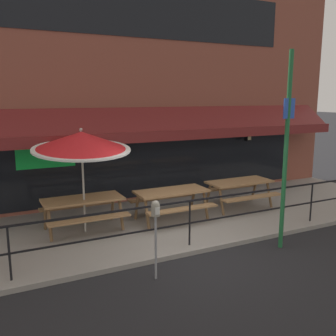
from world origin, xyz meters
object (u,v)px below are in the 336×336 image
(picnic_table_centre, at_px, (172,196))
(parking_meter_near, at_px, (156,216))
(picnic_table_right, at_px, (239,186))
(street_sign_pole, at_px, (286,150))
(picnic_table_left, at_px, (83,205))
(patio_umbrella_left, at_px, (81,141))

(picnic_table_centre, relative_size, parking_meter_near, 1.27)
(picnic_table_right, relative_size, street_sign_pole, 0.44)
(street_sign_pole, bearing_deg, picnic_table_left, 143.89)
(picnic_table_right, bearing_deg, patio_umbrella_left, 179.89)
(picnic_table_centre, xyz_separation_m, parking_meter_near, (-1.55, -2.46, 0.44))
(patio_umbrella_left, relative_size, parking_meter_near, 1.69)
(picnic_table_left, relative_size, street_sign_pole, 0.44)
(picnic_table_centre, height_order, picnic_table_right, same)
(picnic_table_right, height_order, parking_meter_near, parking_meter_near)
(picnic_table_right, bearing_deg, parking_meter_near, -145.25)
(picnic_table_left, height_order, picnic_table_centre, same)
(picnic_table_right, xyz_separation_m, parking_meter_near, (-3.70, -2.57, 0.44))
(picnic_table_left, bearing_deg, parking_meter_near, -77.43)
(parking_meter_near, bearing_deg, picnic_table_right, 34.75)
(patio_umbrella_left, height_order, street_sign_pole, street_sign_pole)
(picnic_table_left, bearing_deg, picnic_table_right, -1.69)
(patio_umbrella_left, bearing_deg, picnic_table_right, -0.11)
(street_sign_pole, bearing_deg, parking_meter_near, -177.99)
(picnic_table_right, relative_size, patio_umbrella_left, 0.75)
(street_sign_pole, bearing_deg, picnic_table_right, 73.06)
(street_sign_pole, bearing_deg, picnic_table_centre, 120.74)
(patio_umbrella_left, height_order, parking_meter_near, patio_umbrella_left)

